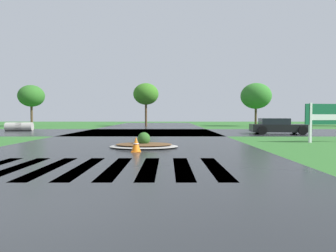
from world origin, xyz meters
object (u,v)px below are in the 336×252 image
at_px(drainage_pipe_stack, 20,127).
at_px(car_dark_suv, 278,127).
at_px(median_island, 144,145).
at_px(traffic_cone, 136,145).
at_px(estate_billboard, 329,116).

bearing_deg(drainage_pipe_stack, car_dark_suv, -10.93).
relative_size(median_island, car_dark_suv, 0.70).
height_order(median_island, drainage_pipe_stack, drainage_pipe_stack).
bearing_deg(median_island, traffic_cone, -96.84).
bearing_deg(estate_billboard, drainage_pipe_stack, -35.27).
distance_m(estate_billboard, median_island, 9.88).
bearing_deg(traffic_cone, drainage_pipe_stack, 129.15).
distance_m(median_island, traffic_cone, 1.52).
xyz_separation_m(median_island, car_dark_suv, (9.36, 9.22, 0.43)).
bearing_deg(drainage_pipe_stack, estate_billboard, -26.56).
xyz_separation_m(estate_billboard, traffic_cone, (-9.66, -4.02, -1.09)).
bearing_deg(estate_billboard, traffic_cone, 13.88).
relative_size(estate_billboard, traffic_cone, 4.48).
xyz_separation_m(median_island, traffic_cone, (-0.18, -1.50, 0.15)).
bearing_deg(car_dark_suv, estate_billboard, -83.01).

